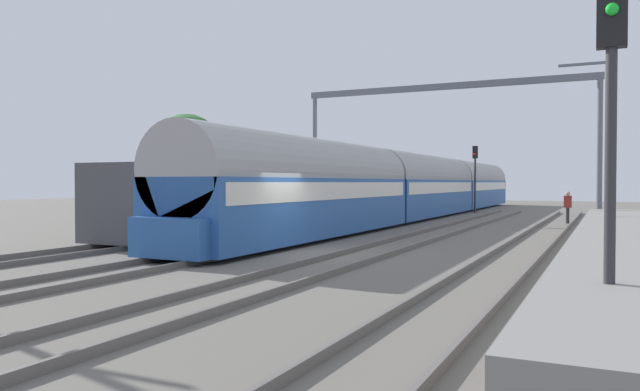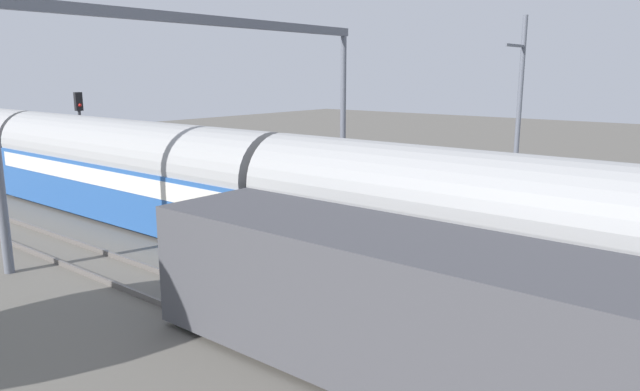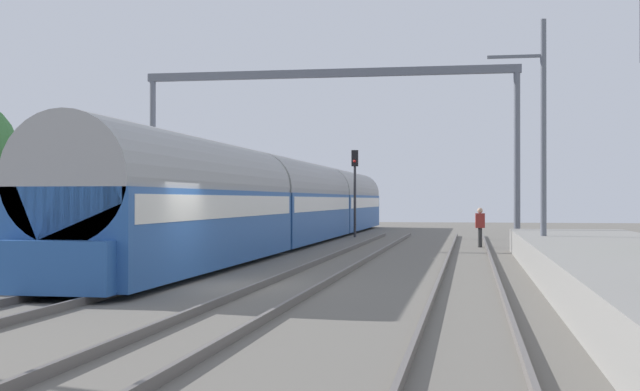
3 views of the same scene
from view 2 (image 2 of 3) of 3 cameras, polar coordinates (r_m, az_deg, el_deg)
name	(u,v)px [view 2 (image 2 of 3)]	position (r m, az deg, el deg)	size (l,w,h in m)	color
passenger_train	(128,170)	(24.59, -18.26, 2.41)	(2.93, 49.20, 3.82)	#28569E
freight_car	(447,321)	(10.81, 12.32, -11.87)	(2.80, 13.00, 2.70)	#47474C
person_crossing	(312,171)	(28.67, -0.76, 2.38)	(0.41, 0.26, 1.73)	#2D2D2D
railway_signal_far	(81,128)	(31.33, -22.34, 6.14)	(0.36, 0.30, 4.84)	#2D2D33
catenary_gantry	(215,69)	(23.04, -10.25, 12.07)	(16.72, 0.28, 7.86)	slate
catenary_pole_east_mid	(518,114)	(25.22, 18.80, 7.58)	(1.90, 0.20, 8.00)	slate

